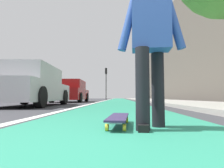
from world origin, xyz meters
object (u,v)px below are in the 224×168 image
Objects in this scene: skateboard at (118,118)px; traffic_light at (106,78)px; parked_car_near at (31,87)px; parked_car_mid at (71,92)px; skater_person at (151,40)px.

traffic_light reaches higher than skateboard.
skateboard is 23.84m from traffic_light.
parked_car_mid is at bearing -0.13° from parked_car_near.
skater_person is at bearing -143.66° from parked_car_near.
parked_car_near reaches higher than parked_car_mid.
parked_car_mid is (5.85, -0.01, -0.01)m from parked_car_near.
skateboard is at bearing 66.72° from skater_person.
traffic_light reaches higher than skater_person.
parked_car_near is at bearing 179.87° from parked_car_mid.
parked_car_near reaches higher than skateboard.
parked_car_near is (4.96, 3.65, -0.22)m from skater_person.
parked_car_mid reaches higher than skateboard.
skater_person is at bearing -113.28° from skateboard.
skater_person is 0.35× the size of parked_car_near.
traffic_light is at bearing -6.79° from parked_car_mid.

